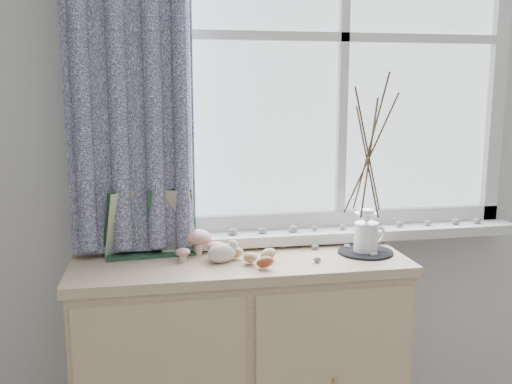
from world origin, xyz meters
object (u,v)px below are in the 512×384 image
botanical_book (150,223)px  twig_pitcher (369,150)px  toadstool_cluster (200,242)px  sideboard (241,368)px

botanical_book → twig_pitcher: (0.79, -0.09, 0.26)m
botanical_book → toadstool_cluster: botanical_book is taller
sideboard → twig_pitcher: (0.47, -0.02, 0.81)m
sideboard → botanical_book: size_ratio=3.23×
sideboard → toadstool_cluster: 0.50m
toadstool_cluster → twig_pitcher: (0.61, -0.07, 0.33)m
sideboard → botanical_book: bearing=167.2°
sideboard → toadstool_cluster: size_ratio=6.62×
sideboard → twig_pitcher: size_ratio=1.80×
sideboard → twig_pitcher: 0.94m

